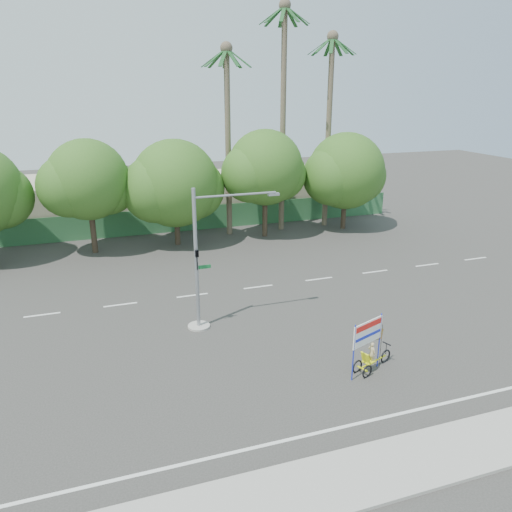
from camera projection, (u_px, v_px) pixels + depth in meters
name	position (u px, v px, depth m)	size (l,w,h in m)	color
ground	(274.00, 358.00, 22.01)	(120.00, 120.00, 0.00)	#33302D
sidewalk_near	(361.00, 476.00, 15.27)	(50.00, 2.40, 0.12)	gray
fence	(182.00, 219.00, 40.96)	(38.00, 0.08, 2.00)	#336B3D
building_left	(52.00, 205.00, 41.63)	(12.00, 8.00, 4.00)	#B8AA92
building_right	(256.00, 193.00, 47.17)	(14.00, 8.00, 3.60)	#B8AA92
tree_left	(87.00, 183.00, 34.37)	(6.66, 5.60, 8.07)	#473828
tree_center	(174.00, 186.00, 36.39)	(7.62, 6.40, 7.85)	#473828
tree_right	(265.00, 170.00, 38.27)	(6.90, 5.80, 8.36)	#473828
tree_far_right	(345.00, 173.00, 40.59)	(7.38, 6.20, 7.94)	#473828
palm_tall	(283.00, 99.00, 38.54)	(3.73, 3.79, 17.45)	#70604C
palm_mid	(329.00, 112.00, 40.11)	(3.73, 3.79, 15.45)	#70604C
palm_short	(228.00, 121.00, 37.69)	(3.73, 3.79, 14.45)	#70604C
traffic_signal	(203.00, 272.00, 23.97)	(4.72, 1.10, 7.00)	gray
trike_billboard	(370.00, 350.00, 20.68)	(2.43, 1.14, 2.53)	black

